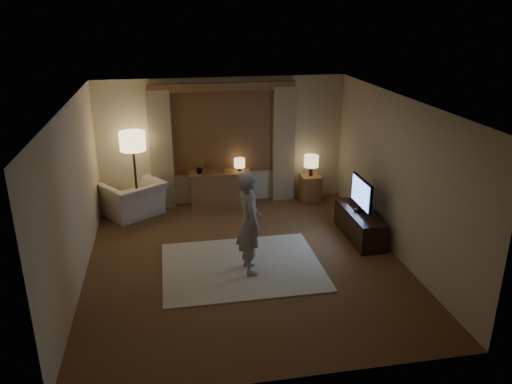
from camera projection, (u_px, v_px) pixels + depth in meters
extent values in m
cube|color=brown|center=(245.00, 263.00, 8.08)|extent=(5.00, 5.50, 0.02)
cube|color=silver|center=(244.00, 101.00, 7.17)|extent=(5.00, 5.50, 0.02)
cube|color=beige|center=(223.00, 142.00, 10.17)|extent=(5.00, 0.02, 2.60)
cube|color=beige|center=(288.00, 277.00, 5.08)|extent=(5.00, 0.02, 2.60)
cube|color=beige|center=(73.00, 198.00, 7.20)|extent=(0.02, 5.50, 2.60)
cube|color=beige|center=(398.00, 177.00, 8.05)|extent=(0.02, 5.50, 2.60)
cube|color=black|center=(223.00, 130.00, 10.05)|extent=(2.00, 0.01, 1.70)
cube|color=brown|center=(223.00, 130.00, 10.04)|extent=(2.08, 0.04, 1.78)
cube|color=tan|center=(161.00, 151.00, 9.89)|extent=(0.45, 0.12, 2.40)
cube|color=tan|center=(284.00, 145.00, 10.31)|extent=(0.45, 0.12, 2.40)
cube|color=brown|center=(222.00, 87.00, 9.69)|extent=(2.90, 0.14, 0.16)
cube|color=beige|center=(242.00, 266.00, 7.93)|extent=(2.50, 2.00, 0.02)
cube|color=brown|center=(221.00, 190.00, 10.24)|extent=(1.20, 0.40, 0.70)
cube|color=brown|center=(220.00, 169.00, 10.08)|extent=(0.16, 0.02, 0.20)
imported|color=#999999|center=(200.00, 168.00, 10.00)|extent=(0.17, 0.13, 0.30)
cylinder|color=black|center=(240.00, 170.00, 10.17)|extent=(0.08, 0.08, 0.12)
cylinder|color=#FFDE99|center=(239.00, 163.00, 10.11)|extent=(0.22, 0.22, 0.18)
cylinder|color=black|center=(139.00, 213.00, 9.95)|extent=(0.36, 0.36, 0.03)
cylinder|color=black|center=(136.00, 183.00, 9.72)|extent=(0.04, 0.04, 1.33)
cylinder|color=#FFDE99|center=(132.00, 141.00, 9.43)|extent=(0.49, 0.49, 0.36)
imported|color=beige|center=(134.00, 199.00, 9.78)|extent=(1.40, 1.37, 0.69)
cube|color=brown|center=(310.00, 188.00, 10.54)|extent=(0.40, 0.40, 0.56)
cylinder|color=black|center=(311.00, 171.00, 10.41)|extent=(0.08, 0.08, 0.20)
cylinder|color=#FFDE99|center=(311.00, 161.00, 10.33)|extent=(0.30, 0.30, 0.24)
cube|color=black|center=(359.00, 224.00, 8.87)|extent=(0.45, 1.40, 0.50)
cube|color=black|center=(360.00, 210.00, 8.77)|extent=(0.21, 0.09, 0.06)
cube|color=black|center=(362.00, 193.00, 8.66)|extent=(0.05, 0.84, 0.52)
cube|color=#5D8CFF|center=(360.00, 193.00, 8.65)|extent=(0.00, 0.78, 0.46)
imported|color=#9F9992|center=(249.00, 223.00, 7.51)|extent=(0.44, 0.62, 1.62)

